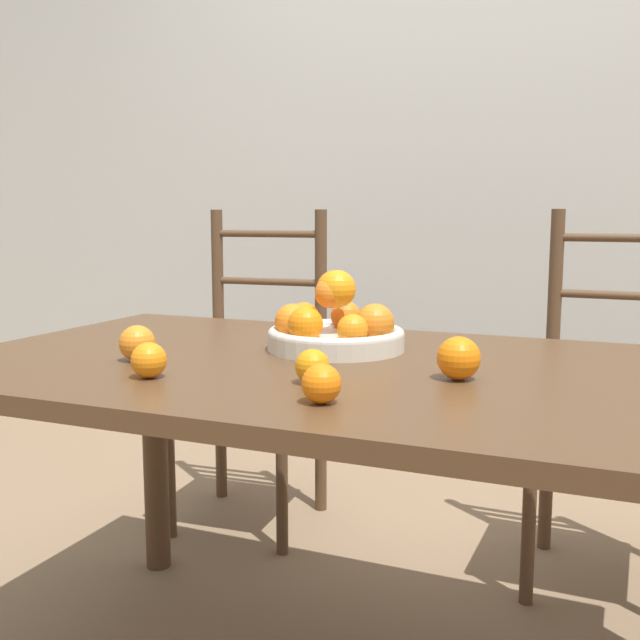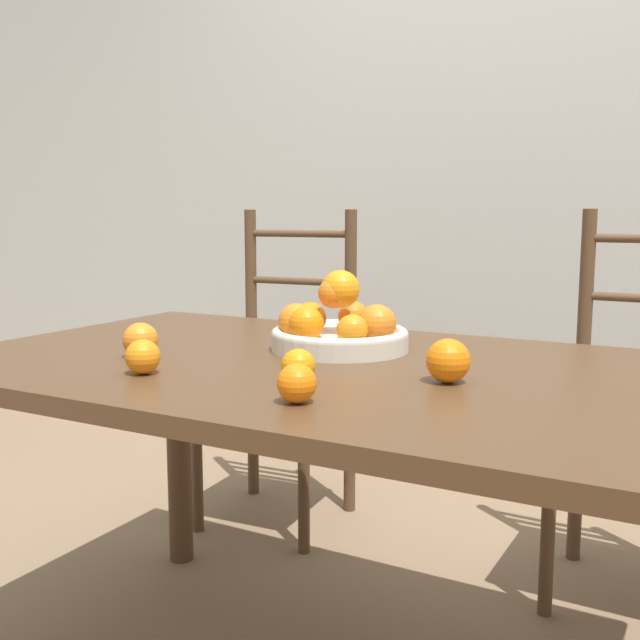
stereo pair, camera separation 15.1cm
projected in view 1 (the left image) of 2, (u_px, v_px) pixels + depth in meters
The scene contains 10 objects.
wall_back at pixel (483, 137), 2.79m from camera, with size 8.00×0.06×2.60m.
dining_table at pixel (326, 410), 1.48m from camera, with size 1.52×0.91×0.73m.
fruit_bowl at pixel (335, 327), 1.59m from camera, with size 0.29×0.29×0.17m.
orange_loose_0 at pixel (137, 343), 1.47m from camera, with size 0.07×0.07×0.07m.
orange_loose_1 at pixel (312, 366), 1.28m from camera, with size 0.06×0.06×0.06m.
orange_loose_2 at pixel (459, 358), 1.31m from camera, with size 0.08×0.08×0.08m.
orange_loose_3 at pixel (149, 360), 1.32m from camera, with size 0.06×0.06×0.06m.
orange_loose_4 at pixel (321, 384), 1.14m from camera, with size 0.06×0.06×0.06m.
chair_left at pixel (253, 379), 2.46m from camera, with size 0.45×0.43×1.03m.
chair_right at pixel (617, 414), 2.03m from camera, with size 0.43×0.41×1.03m.
Camera 1 is at (0.55, -1.34, 1.02)m, focal length 42.00 mm.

